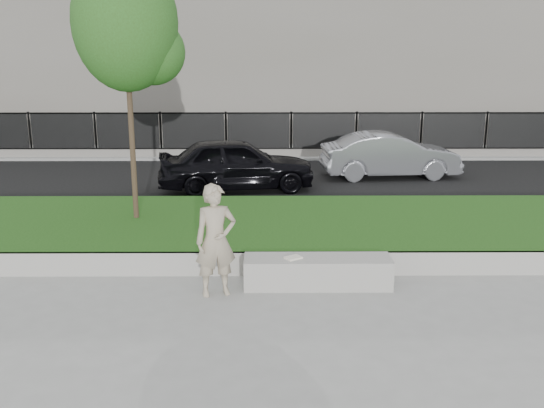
{
  "coord_description": "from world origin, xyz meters",
  "views": [
    {
      "loc": [
        0.8,
        -8.38,
        3.62
      ],
      "look_at": [
        0.87,
        1.2,
        1.18
      ],
      "focal_mm": 40.0,
      "sensor_mm": 36.0,
      "label": 1
    }
  ],
  "objects_px": {
    "book": "(293,258)",
    "stone_bench": "(317,272)",
    "car_silver": "(390,155)",
    "young_tree": "(130,28)",
    "man": "(216,240)",
    "car_dark": "(236,164)"
  },
  "relations": [
    {
      "from": "man",
      "to": "car_dark",
      "type": "xyz_separation_m",
      "value": [
        -0.04,
        6.98,
        -0.13
      ]
    },
    {
      "from": "book",
      "to": "stone_bench",
      "type": "bearing_deg",
      "value": -27.16
    },
    {
      "from": "book",
      "to": "young_tree",
      "type": "xyz_separation_m",
      "value": [
        -2.93,
        2.7,
        3.53
      ]
    },
    {
      "from": "car_dark",
      "to": "stone_bench",
      "type": "bearing_deg",
      "value": -175.18
    },
    {
      "from": "book",
      "to": "car_dark",
      "type": "bearing_deg",
      "value": 67.43
    },
    {
      "from": "young_tree",
      "to": "car_dark",
      "type": "bearing_deg",
      "value": 66.79
    },
    {
      "from": "man",
      "to": "young_tree",
      "type": "relative_size",
      "value": 0.35
    },
    {
      "from": "car_silver",
      "to": "book",
      "type": "bearing_deg",
      "value": 154.61
    },
    {
      "from": "man",
      "to": "book",
      "type": "distance_m",
      "value": 1.27
    },
    {
      "from": "young_tree",
      "to": "car_silver",
      "type": "xyz_separation_m",
      "value": [
        6.06,
        5.57,
        -3.33
      ]
    },
    {
      "from": "car_dark",
      "to": "man",
      "type": "bearing_deg",
      "value": 171.64
    },
    {
      "from": "stone_bench",
      "to": "man",
      "type": "relative_size",
      "value": 1.34
    },
    {
      "from": "car_dark",
      "to": "car_silver",
      "type": "xyz_separation_m",
      "value": [
        4.35,
        1.58,
        -0.05
      ]
    },
    {
      "from": "book",
      "to": "young_tree",
      "type": "distance_m",
      "value": 5.33
    },
    {
      "from": "stone_bench",
      "to": "car_silver",
      "type": "distance_m",
      "value": 8.69
    },
    {
      "from": "stone_bench",
      "to": "man",
      "type": "height_order",
      "value": "man"
    },
    {
      "from": "book",
      "to": "young_tree",
      "type": "bearing_deg",
      "value": 104.46
    },
    {
      "from": "young_tree",
      "to": "car_dark",
      "type": "xyz_separation_m",
      "value": [
        1.71,
        4.0,
        -3.29
      ]
    },
    {
      "from": "stone_bench",
      "to": "car_dark",
      "type": "height_order",
      "value": "car_dark"
    },
    {
      "from": "man",
      "to": "car_dark",
      "type": "relative_size",
      "value": 0.42
    },
    {
      "from": "stone_bench",
      "to": "man",
      "type": "xyz_separation_m",
      "value": [
        -1.56,
        -0.32,
        0.62
      ]
    },
    {
      "from": "car_dark",
      "to": "young_tree",
      "type": "bearing_deg",
      "value": 148.08
    }
  ]
}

